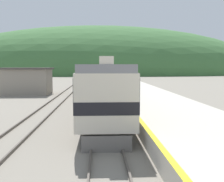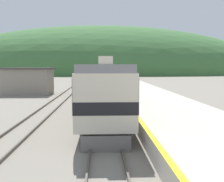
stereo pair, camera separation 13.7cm
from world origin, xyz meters
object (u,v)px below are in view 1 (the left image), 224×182
object	(u,v)px
carriage_second	(101,77)
carriage_fourth	(100,72)
carriage_third	(100,74)
express_train_lead_car	(103,88)

from	to	relation	value
carriage_second	carriage_fourth	distance (m)	43.40
carriage_fourth	carriage_third	bearing A→B (deg)	-90.00
carriage_third	carriage_fourth	bearing A→B (deg)	90.00
carriage_third	carriage_fourth	distance (m)	21.70
carriage_second	carriage_fourth	xyz separation A→B (m)	(0.00, 43.40, 0.00)
express_train_lead_car	carriage_second	world-z (taller)	express_train_lead_car
express_train_lead_car	carriage_fourth	distance (m)	64.52
carriage_second	carriage_fourth	bearing A→B (deg)	90.00
express_train_lead_car	carriage_fourth	bearing A→B (deg)	90.00
express_train_lead_car	carriage_second	size ratio (longest dim) A/B	0.92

